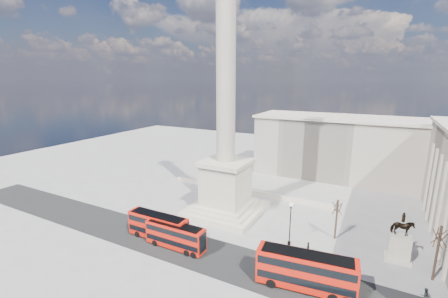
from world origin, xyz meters
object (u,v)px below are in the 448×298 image
nelsons_column (226,150)px  pedestrian_walking (338,268)px  red_bus_a (176,236)px  red_bus_c (306,271)px  victorian_lamp (290,220)px  red_bus_b (158,226)px  pedestrian_crossing (308,248)px  pedestrian_standing (425,295)px  equestrian_statue (400,244)px

nelsons_column → pedestrian_walking: (23.09, -10.61, -12.03)m
red_bus_a → red_bus_c: (20.48, -0.05, 0.46)m
nelsons_column → red_bus_c: size_ratio=3.96×
red_bus_c → victorian_lamp: size_ratio=1.72×
nelsons_column → red_bus_b: nelsons_column is taller
victorian_lamp → pedestrian_crossing: victorian_lamp is taller
nelsons_column → victorian_lamp: (14.97, -6.33, -8.61)m
red_bus_c → pedestrian_standing: bearing=11.1°
equestrian_statue → red_bus_a: bearing=-157.7°
pedestrian_walking → pedestrian_crossing: size_ratio=0.95×
nelsons_column → pedestrian_crossing: size_ratio=26.62×
red_bus_c → pedestrian_crossing: red_bus_c is taller
nelsons_column → pedestrian_crossing: (18.25, -7.37, -11.98)m
red_bus_a → red_bus_b: size_ratio=0.93×
nelsons_column → equestrian_statue: size_ratio=6.51×
pedestrian_walking → pedestrian_standing: size_ratio=0.91×
pedestrian_walking → pedestrian_standing: 9.99m
pedestrian_standing → red_bus_b: bearing=-15.2°
red_bus_b → pedestrian_crossing: red_bus_b is taller
nelsons_column → pedestrian_walking: bearing=-24.7°
red_bus_b → pedestrian_walking: red_bus_b is taller
red_bus_a → pedestrian_standing: (33.75, 4.27, -1.19)m
victorian_lamp → equestrian_statue: bearing=12.3°
nelsons_column → pedestrian_standing: bearing=-19.2°
red_bus_a → equestrian_statue: size_ratio=1.33×
victorian_lamp → pedestrian_walking: size_ratio=4.13×
red_bus_a → pedestrian_standing: red_bus_a is taller
red_bus_b → victorian_lamp: 21.75m
red_bus_c → pedestrian_standing: 14.05m
equestrian_statue → pedestrian_standing: (2.52, -8.57, -1.66)m
red_bus_c → red_bus_a: bearing=172.9°
victorian_lamp → red_bus_b: bearing=-156.7°
red_bus_a → victorian_lamp: (15.69, 9.44, 2.14)m
red_bus_b → red_bus_c: red_bus_c is taller
equestrian_statue → pedestrian_crossing: size_ratio=4.09×
victorian_lamp → pedestrian_walking: bearing=-27.8°
red_bus_c → victorian_lamp: victorian_lamp is taller
equestrian_statue → red_bus_b: bearing=-161.3°
red_bus_c → equestrian_statue: 16.79m
equestrian_statue → pedestrian_standing: 9.09m
red_bus_b → equestrian_statue: equestrian_statue is taller
red_bus_b → victorian_lamp: bearing=23.0°
red_bus_a → victorian_lamp: bearing=30.7°
equestrian_statue → pedestrian_walking: bearing=-134.1°
pedestrian_standing → pedestrian_walking: bearing=-25.5°
red_bus_b → victorian_lamp: victorian_lamp is taller
nelsons_column → pedestrian_standing: size_ratio=25.61×
red_bus_a → red_bus_c: size_ratio=0.81×
red_bus_a → pedestrian_standing: size_ratio=5.24×
red_bus_b → pedestrian_crossing: bearing=17.7°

